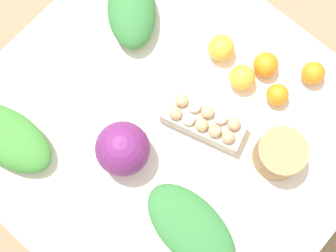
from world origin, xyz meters
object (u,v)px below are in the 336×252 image
object	(u,v)px
paper_bag	(279,154)
orange_0	(266,65)
orange_3	(242,77)
orange_4	(313,73)
orange_2	(277,95)
orange_1	(221,48)
greens_bunch_dandelion	(132,10)
cabbage_purple	(123,149)
greens_bunch_kale	(7,138)
egg_carton	(204,121)
greens_bunch_scallion	(191,228)

from	to	relation	value
paper_bag	orange_0	distance (m)	0.28
orange_3	orange_4	xyz separation A→B (m)	(-0.15, -0.15, -0.00)
orange_2	orange_4	world-z (taller)	orange_4
orange_0	orange_3	distance (m)	0.08
orange_4	orange_1	bearing A→B (deg)	25.27
orange_4	greens_bunch_dandelion	bearing A→B (deg)	21.25
cabbage_purple	orange_3	distance (m)	0.41
orange_1	orange_0	bearing A→B (deg)	-160.37
paper_bag	orange_4	size ratio (longest dim) A/B	1.96
greens_bunch_kale	greens_bunch_dandelion	xyz separation A→B (m)	(0.00, -0.53, 0.01)
paper_bag	cabbage_purple	bearing A→B (deg)	40.25
greens_bunch_dandelion	orange_1	bearing A→B (deg)	-162.58
egg_carton	orange_1	distance (m)	0.24
greens_bunch_kale	orange_1	xyz separation A→B (m)	(-0.28, -0.62, -0.00)
egg_carton	orange_0	distance (m)	0.26
greens_bunch_kale	orange_1	bearing A→B (deg)	-114.37
paper_bag	greens_bunch_kale	world-z (taller)	paper_bag
orange_0	orange_4	world-z (taller)	orange_0
orange_3	orange_4	world-z (taller)	orange_3
greens_bunch_kale	greens_bunch_scallion	size ratio (longest dim) A/B	0.98
orange_2	orange_4	size ratio (longest dim) A/B	0.94
greens_bunch_scallion	greens_bunch_dandelion	bearing A→B (deg)	-33.53
greens_bunch_kale	greens_bunch_scallion	xyz separation A→B (m)	(-0.56, -0.16, -0.01)
egg_carton	greens_bunch_dandelion	bearing A→B (deg)	-33.23
paper_bag	orange_2	bearing A→B (deg)	-51.36
paper_bag	greens_bunch_dandelion	distance (m)	0.62
greens_bunch_scallion	orange_3	xyz separation A→B (m)	(0.17, -0.43, 0.01)
egg_carton	orange_0	world-z (taller)	egg_carton
orange_3	orange_1	bearing A→B (deg)	-16.20
greens_bunch_kale	greens_bunch_dandelion	world-z (taller)	greens_bunch_dandelion
greens_bunch_dandelion	orange_4	size ratio (longest dim) A/B	3.68
egg_carton	orange_4	bearing A→B (deg)	-130.28
orange_3	orange_4	bearing A→B (deg)	-134.53
paper_bag	greens_bunch_kale	size ratio (longest dim) A/B	0.47
orange_2	greens_bunch_dandelion	bearing A→B (deg)	9.87
egg_carton	greens_bunch_dandelion	size ratio (longest dim) A/B	0.98
greens_bunch_dandelion	orange_2	xyz separation A→B (m)	(-0.50, -0.09, -0.02)
greens_bunch_scallion	orange_4	bearing A→B (deg)	-87.90
greens_bunch_kale	orange_4	xyz separation A→B (m)	(-0.54, -0.74, -0.01)
orange_1	orange_2	world-z (taller)	orange_1
greens_bunch_dandelion	orange_1	world-z (taller)	greens_bunch_dandelion
cabbage_purple	orange_3	size ratio (longest dim) A/B	1.98
greens_bunch_scallion	orange_2	bearing A→B (deg)	-82.63
paper_bag	orange_3	bearing A→B (deg)	-26.51
egg_carton	orange_2	world-z (taller)	egg_carton
egg_carton	greens_bunch_scallion	bearing A→B (deg)	107.52
cabbage_purple	orange_4	world-z (taller)	cabbage_purple
greens_bunch_scallion	orange_0	world-z (taller)	orange_0
greens_bunch_dandelion	orange_0	bearing A→B (deg)	-161.87
cabbage_purple	orange_1	xyz separation A→B (m)	(-0.00, -0.43, -0.04)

